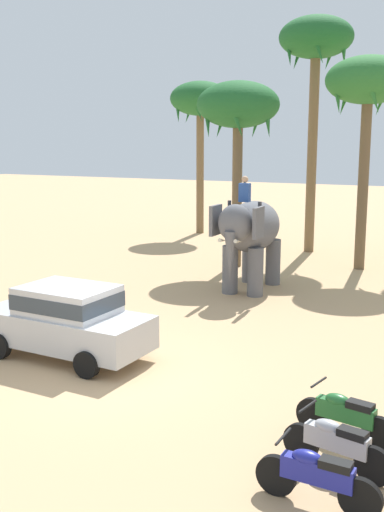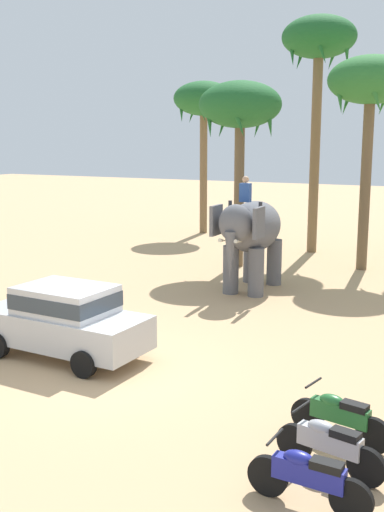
% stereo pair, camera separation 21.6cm
% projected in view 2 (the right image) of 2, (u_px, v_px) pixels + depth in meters
% --- Properties ---
extents(ground_plane, '(120.00, 120.00, 0.00)m').
position_uv_depth(ground_plane, '(103.00, 373.00, 13.49)').
color(ground_plane, tan).
extents(car_sedan_foreground, '(4.15, 1.97, 1.70)m').
position_uv_depth(car_sedan_foreground, '(64.00, 318.00, 14.36)').
color(car_sedan_foreground, '#B7BABF').
rests_on(car_sedan_foreground, ground).
extents(elephant_with_mahout, '(1.69, 3.89, 3.88)m').
position_uv_depth(elephant_with_mahout, '(251.00, 232.00, 20.54)').
color(elephant_with_mahout, slate).
rests_on(elephant_with_mahout, ground).
extents(motorcycle_nearest_camera, '(1.80, 0.55, 0.94)m').
position_uv_depth(motorcycle_nearest_camera, '(308.00, 477.00, 8.46)').
color(motorcycle_nearest_camera, black).
rests_on(motorcycle_nearest_camera, ground).
extents(motorcycle_second_in_row, '(1.78, 0.60, 0.94)m').
position_uv_depth(motorcycle_second_in_row, '(329.00, 444.00, 9.36)').
color(motorcycle_second_in_row, black).
rests_on(motorcycle_second_in_row, ground).
extents(motorcycle_mid_row, '(1.79, 0.59, 0.94)m').
position_uv_depth(motorcycle_mid_row, '(340.00, 416.00, 10.32)').
color(motorcycle_mid_row, black).
rests_on(motorcycle_mid_row, ground).
extents(palm_tree_near_hut, '(3.20, 3.20, 10.26)m').
position_uv_depth(palm_tree_near_hut, '(319.00, 47.00, 26.47)').
color(palm_tree_near_hut, brown).
rests_on(palm_tree_near_hut, ground).
extents(palm_tree_left_of_road, '(3.20, 3.20, 7.26)m').
position_uv_depth(palm_tree_left_of_road, '(240.00, 109.00, 23.75)').
color(palm_tree_left_of_road, brown).
rests_on(palm_tree_left_of_road, ground).
extents(palm_tree_far_back, '(3.20, 3.20, 8.08)m').
position_uv_depth(palm_tree_far_back, '(204.00, 103.00, 32.57)').
color(palm_tree_far_back, brown).
rests_on(palm_tree_far_back, ground).
extents(palm_tree_leaning_seaward, '(3.20, 3.20, 8.13)m').
position_uv_depth(palm_tree_leaning_seaward, '(371.00, 86.00, 23.02)').
color(palm_tree_leaning_seaward, brown).
rests_on(palm_tree_leaning_seaward, ground).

